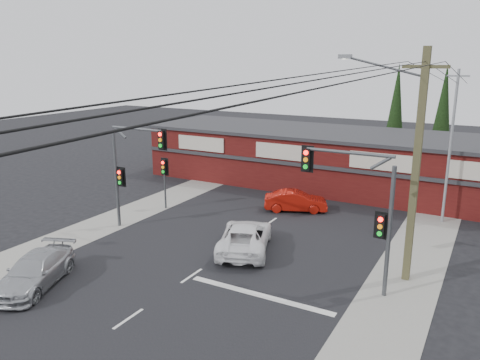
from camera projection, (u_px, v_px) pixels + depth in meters
The scene contains 18 objects.
ground at pixel (208, 265), 22.28m from camera, with size 120.00×120.00×0.00m, color black.
road_strip at pixel (256, 232), 26.51m from camera, with size 14.00×70.00×0.01m, color black.
verge_left at pixel (140, 209), 30.51m from camera, with size 3.00×70.00×0.02m, color gray.
verge_right at pixel (413, 262), 22.50m from camera, with size 3.00×70.00×0.02m, color gray.
stop_line at pixel (260, 295), 19.36m from camera, with size 6.50×0.35×0.01m, color silver.
white_suv at pixel (245, 237), 23.82m from camera, with size 2.39×5.18×1.44m, color white.
silver_suv at pixel (35, 271), 20.03m from camera, with size 1.89×4.66×1.35m, color #AEB1B3.
red_sedan at pixel (296, 201), 30.09m from camera, with size 1.39×3.99×1.31m, color #AC140A.
lane_dashes at pixel (285, 212), 29.88m from camera, with size 0.12×55.58×0.01m.
shop_building at pixel (315, 157), 36.59m from camera, with size 27.30×8.40×4.22m.
conifer_near at pixel (396, 109), 39.58m from camera, with size 1.80×1.80×9.25m.
conifer_far at pixel (443, 108), 39.62m from camera, with size 1.80×1.80×9.25m.
traffic_mast_left at pixel (130, 162), 26.02m from camera, with size 3.77×0.27×5.97m.
traffic_mast_right at pixel (363, 200), 18.91m from camera, with size 3.96×0.27×5.97m.
pedestal_signal at pixel (164, 173), 30.15m from camera, with size 0.55×0.27×3.38m.
utility_pole at pixel (413, 160), 19.52m from camera, with size 4.38×0.59×10.00m.
steel_pole at pixel (450, 145), 27.02m from camera, with size 1.20×0.16×9.00m.
power_lines at pixel (397, 74), 13.95m from camera, with size 2.01×29.00×1.22m.
Camera 1 is at (11.33, -17.24, 9.45)m, focal length 35.00 mm.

